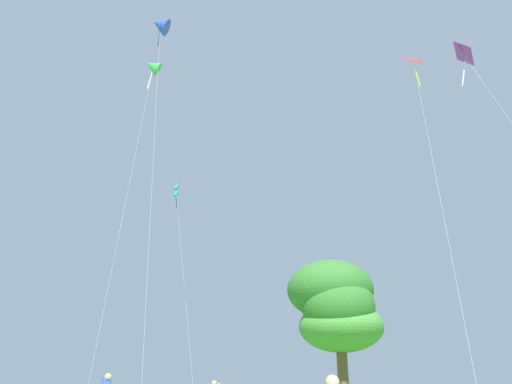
# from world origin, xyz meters

# --- Properties ---
(kite_green_small) EXTENTS (3.78, 7.27, 28.39)m
(kite_green_small) POSITION_xyz_m (2.58, 33.28, 27.53)
(kite_green_small) COLOR green
(kite_green_small) RESTS_ON ground_plane
(kite_red_high) EXTENTS (4.51, 5.64, 22.59)m
(kite_red_high) POSITION_xyz_m (17.85, 17.88, 20.76)
(kite_red_high) COLOR red
(kite_red_high) RESTS_ON ground_plane
(kite_purple_streamer) EXTENTS (3.34, 8.21, 23.21)m
(kite_purple_streamer) POSITION_xyz_m (21.18, 16.55, 21.48)
(kite_purple_streamer) COLOR purple
(kite_purple_streamer) RESTS_ON ground_plane
(kite_teal_box) EXTENTS (0.68, 10.26, 21.36)m
(kite_teal_box) POSITION_xyz_m (7.70, 44.59, 20.42)
(kite_teal_box) COLOR teal
(kite_teal_box) RESTS_ON ground_plane
(kite_blue_delta) EXTENTS (1.86, 6.56, 27.75)m
(kite_blue_delta) POSITION_xyz_m (2.00, 26.83, 26.87)
(kite_blue_delta) COLOR blue
(kite_blue_delta) RESTS_ON ground_plane
(tree_left_oak) EXTENTS (6.65, 6.53, 9.87)m
(tree_left_oak) POSITION_xyz_m (16.01, 26.98, 6.55)
(tree_left_oak) COLOR brown
(tree_left_oak) RESTS_ON ground_plane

